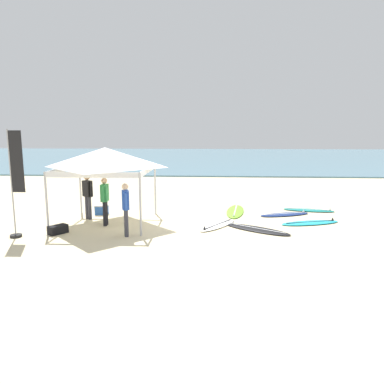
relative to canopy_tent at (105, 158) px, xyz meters
name	(u,v)px	position (x,y,z in m)	size (l,w,h in m)	color
ground_plane	(177,225)	(2.55, -0.19, -2.39)	(80.00, 80.00, 0.00)	beige
sea	(202,157)	(2.55, 31.12, -2.34)	(80.00, 36.00, 0.10)	#568499
canopy_tent	(105,158)	(0.00, 0.00, 0.00)	(3.17, 3.17, 2.75)	#B7B7BC
surfboard_black	(257,229)	(5.34, -0.68, -2.35)	(2.32, 1.85, 0.19)	black
surfboard_cyan	(310,223)	(7.37, 0.30, -2.35)	(2.32, 1.21, 0.19)	#23B2CC
surfboard_lime	(235,211)	(4.76, 2.04, -2.35)	(0.98, 2.58, 0.19)	#7AD12D
surfboard_teal	(309,210)	(7.86, 2.43, -2.35)	(2.12, 0.94, 0.19)	#19847F
surfboard_navy	(285,214)	(6.70, 1.59, -2.35)	(2.16, 1.20, 0.19)	navy
surfboard_white	(218,225)	(4.00, -0.24, -2.35)	(1.57, 1.98, 0.19)	white
person_green	(105,198)	(0.02, -0.33, -1.40)	(0.23, 0.55, 1.71)	black
person_blue	(126,206)	(1.06, -1.58, -1.40)	(0.31, 0.53, 1.71)	#383842
person_black	(88,194)	(-0.89, 0.55, -1.40)	(0.47, 0.39, 1.71)	#383842
banner_flag	(16,188)	(-2.31, -1.90, -0.81)	(0.60, 0.36, 3.40)	#99999E
gear_bag_near_tent	(58,229)	(-1.25, -1.45, -2.25)	(0.60, 0.32, 0.28)	black
cooler_box	(102,210)	(-0.63, 1.34, -2.19)	(0.50, 0.36, 0.39)	#2D60B7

